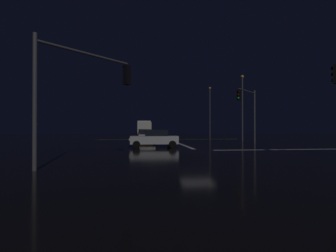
{
  "coord_description": "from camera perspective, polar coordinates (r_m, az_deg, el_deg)",
  "views": [
    {
      "loc": [
        -4.48,
        -19.62,
        1.71
      ],
      "look_at": [
        -0.93,
        11.85,
        1.98
      ],
      "focal_mm": 27.76,
      "sensor_mm": 36.0,
      "label": 1
    }
  ],
  "objects": [
    {
      "name": "ground",
      "position": [
        20.2,
        6.44,
        -5.49
      ],
      "size": [
        120.0,
        120.0,
        0.1
      ],
      "primitive_type": "cube",
      "color": "black"
    },
    {
      "name": "stop_line_north",
      "position": [
        28.27,
        2.71,
        -3.95
      ],
      "size": [
        0.35,
        14.12,
        0.01
      ],
      "color": "white",
      "rests_on": "ground"
    },
    {
      "name": "centre_line_ns",
      "position": [
        39.75,
        0.05,
        -2.95
      ],
      "size": [
        22.0,
        0.15,
        0.01
      ],
      "color": "yellow",
      "rests_on": "ground"
    },
    {
      "name": "crosswalk_bar_east",
      "position": [
        23.5,
        26.76,
        -4.6
      ],
      "size": [
        14.12,
        0.4,
        0.01
      ],
      "color": "white",
      "rests_on": "ground"
    },
    {
      "name": "sedan_white",
      "position": [
        29.8,
        -4.76,
        -2.23
      ],
      "size": [
        2.02,
        4.33,
        1.57
      ],
      "color": "silver",
      "rests_on": "ground"
    },
    {
      "name": "sedan_orange",
      "position": [
        36.04,
        -5.05,
        -1.93
      ],
      "size": [
        2.02,
        4.33,
        1.57
      ],
      "color": "#C66014",
      "rests_on": "ground"
    },
    {
      "name": "sedan_black",
      "position": [
        42.16,
        -5.41,
        -1.72
      ],
      "size": [
        2.02,
        4.33,
        1.57
      ],
      "color": "black",
      "rests_on": "ground"
    },
    {
      "name": "box_truck",
      "position": [
        48.88,
        -5.3,
        -0.49
      ],
      "size": [
        2.68,
        8.28,
        3.08
      ],
      "color": "beige",
      "rests_on": "ground"
    },
    {
      "name": "sedan_silver_crossing",
      "position": [
        23.21,
        -2.99,
        -2.73
      ],
      "size": [
        4.33,
        2.02,
        1.57
      ],
      "color": "#B7B7BC",
      "rests_on": "ground"
    },
    {
      "name": "traffic_signal_sw",
      "position": [
        13.01,
        -17.98,
        9.24
      ],
      "size": [
        3.83,
        3.83,
        5.57
      ],
      "color": "#4C4C51",
      "rests_on": "ground"
    },
    {
      "name": "traffic_signal_ne",
      "position": [
        29.49,
        17.2,
        4.32
      ],
      "size": [
        3.38,
        3.38,
        6.01
      ],
      "color": "#4C4C51",
      "rests_on": "ground"
    },
    {
      "name": "streetlamp_right_far",
      "position": [
        51.5,
        9.18,
        3.85
      ],
      "size": [
        0.44,
        0.44,
        9.79
      ],
      "color": "#424247",
      "rests_on": "ground"
    },
    {
      "name": "streetlamp_right_near",
      "position": [
        36.36,
        16.01,
        4.9
      ],
      "size": [
        0.44,
        0.44,
        8.86
      ],
      "color": "#424247",
      "rests_on": "ground"
    }
  ]
}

